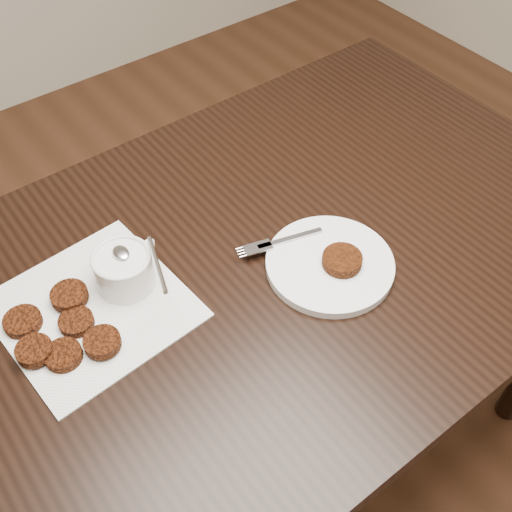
% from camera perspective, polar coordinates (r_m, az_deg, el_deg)
% --- Properties ---
extents(floor, '(4.00, 4.00, 0.00)m').
position_cam_1_polar(floor, '(1.69, 3.69, -20.32)').
color(floor, '#522F1C').
rests_on(floor, ground).
extents(table, '(1.32, 0.85, 0.75)m').
position_cam_1_polar(table, '(1.41, 1.02, -9.65)').
color(table, black).
rests_on(table, floor).
extents(napkin, '(0.30, 0.30, 0.00)m').
position_cam_1_polar(napkin, '(1.06, -14.78, -4.65)').
color(napkin, white).
rests_on(napkin, table).
extents(sauce_ramekin, '(0.17, 0.17, 0.14)m').
position_cam_1_polar(sauce_ramekin, '(1.03, -12.33, -0.03)').
color(sauce_ramekin, white).
rests_on(sauce_ramekin, napkin).
extents(patty_cluster, '(0.28, 0.28, 0.02)m').
position_cam_1_polar(patty_cluster, '(1.03, -17.37, -6.62)').
color(patty_cluster, '#5B220B').
rests_on(patty_cluster, napkin).
extents(plate_with_patty, '(0.28, 0.28, 0.03)m').
position_cam_1_polar(plate_with_patty, '(1.08, 6.83, -0.47)').
color(plate_with_patty, white).
rests_on(plate_with_patty, table).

